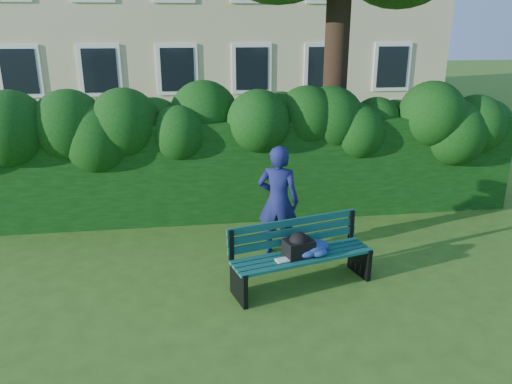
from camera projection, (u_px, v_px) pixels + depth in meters
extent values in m
plane|color=#39581B|center=(262.00, 265.00, 7.39)|extent=(80.00, 80.00, 0.00)
cube|color=white|center=(20.00, 72.00, 15.30)|extent=(1.30, 0.08, 1.60)
cube|color=black|center=(19.00, 72.00, 15.26)|extent=(1.05, 0.04, 1.35)
cube|color=white|center=(100.00, 71.00, 15.62)|extent=(1.30, 0.08, 1.60)
cube|color=black|center=(100.00, 71.00, 15.59)|extent=(1.05, 0.04, 1.35)
cube|color=white|center=(177.00, 70.00, 15.94)|extent=(1.30, 0.08, 1.60)
cube|color=black|center=(177.00, 70.00, 15.91)|extent=(1.05, 0.04, 1.35)
cube|color=white|center=(252.00, 69.00, 16.27)|extent=(1.30, 0.08, 1.60)
cube|color=black|center=(252.00, 69.00, 16.23)|extent=(1.05, 0.04, 1.35)
cube|color=white|center=(323.00, 68.00, 16.59)|extent=(1.30, 0.08, 1.60)
cube|color=black|center=(323.00, 68.00, 16.55)|extent=(1.05, 0.04, 1.35)
cube|color=white|center=(392.00, 67.00, 16.91)|extent=(1.30, 0.08, 1.60)
cube|color=black|center=(392.00, 67.00, 16.87)|extent=(1.05, 0.04, 1.35)
cube|color=black|center=(244.00, 167.00, 9.17)|extent=(10.00, 1.00, 1.80)
cylinder|color=black|center=(336.00, 60.00, 9.54)|extent=(0.46, 0.46, 5.48)
cube|color=#0E4948|center=(309.00, 262.00, 6.51)|extent=(1.90, 0.59, 0.04)
cube|color=#0E4948|center=(305.00, 258.00, 6.61)|extent=(1.90, 0.59, 0.04)
cube|color=#0E4948|center=(301.00, 255.00, 6.72)|extent=(1.90, 0.59, 0.04)
cube|color=#0E4948|center=(296.00, 251.00, 6.82)|extent=(1.90, 0.59, 0.04)
cube|color=#0E4948|center=(294.00, 240.00, 6.85)|extent=(1.88, 0.53, 0.10)
cube|color=#0E4948|center=(294.00, 231.00, 6.82)|extent=(1.88, 0.53, 0.10)
cube|color=#0E4948|center=(294.00, 222.00, 6.78)|extent=(1.88, 0.53, 0.10)
cube|color=black|center=(239.00, 285.00, 6.40)|extent=(0.19, 0.50, 0.44)
cube|color=black|center=(231.00, 246.00, 6.49)|extent=(0.07, 0.07, 0.45)
cube|color=black|center=(240.00, 271.00, 6.29)|extent=(0.16, 0.42, 0.05)
cube|color=black|center=(360.00, 260.00, 7.08)|extent=(0.19, 0.50, 0.44)
cube|color=black|center=(351.00, 225.00, 7.17)|extent=(0.07, 0.07, 0.45)
cube|color=black|center=(363.00, 247.00, 6.96)|extent=(0.16, 0.42, 0.05)
cube|color=white|center=(283.00, 260.00, 6.49)|extent=(0.21, 0.17, 0.02)
cube|color=black|center=(299.00, 248.00, 6.60)|extent=(0.43, 0.37, 0.23)
imported|color=#171B51|center=(278.00, 201.00, 7.51)|extent=(0.74, 0.62, 1.73)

